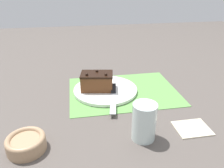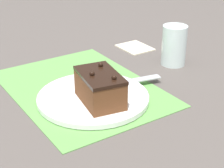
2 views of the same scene
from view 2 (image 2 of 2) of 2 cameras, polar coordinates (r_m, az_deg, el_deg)
ground_plane at (r=0.98m, az=-4.69°, el=-0.68°), size 3.00×3.00×0.00m
placemat_woven at (r=0.98m, az=-4.69°, el=-0.58°), size 0.46×0.34×0.00m
cake_plate at (r=0.91m, az=-2.89°, el=-2.08°), size 0.27×0.27×0.01m
chocolate_cake at (r=0.86m, az=-1.86°, el=-0.56°), size 0.14×0.10×0.08m
serving_knife at (r=0.95m, az=-0.71°, el=-0.02°), size 0.06×0.22×0.01m
drinking_glass at (r=1.12m, az=9.44°, el=5.83°), size 0.07×0.07×0.12m
folded_napkin at (r=1.25m, az=3.52°, el=5.65°), size 0.11×0.09×0.01m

